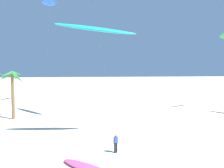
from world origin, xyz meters
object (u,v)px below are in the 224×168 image
Objects in this scene: person_near_left at (116,142)px; flying_kite_2 at (49,2)px; flying_kite_3 at (96,29)px; grounded_kite_1 at (89,168)px; palm_tree_4 at (12,80)px.

flying_kite_2 is at bearing 106.96° from person_near_left.
flying_kite_3 is 2.53× the size of grounded_kite_1.
flying_kite_2 is 36.58m from person_near_left.
flying_kite_2 reaches higher than person_near_left.
palm_tree_4 is at bearing 128.90° from person_near_left.
flying_kite_2 is 27.68m from flying_kite_3.
palm_tree_4 is 1.41× the size of grounded_kite_1.
flying_kite_3 reaches higher than palm_tree_4.
palm_tree_4 is at bearing 135.87° from flying_kite_3.
flying_kite_3 is 14.09m from grounded_kite_1.
person_near_left is at bearing -73.04° from flying_kite_2.
flying_kite_3 is at bearing 107.27° from person_near_left.
palm_tree_4 is 0.34× the size of flying_kite_2.
grounded_kite_1 is (-0.88, -8.58, -11.15)m from flying_kite_3.
flying_kite_3 is (7.70, -25.36, -8.00)m from flying_kite_2.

